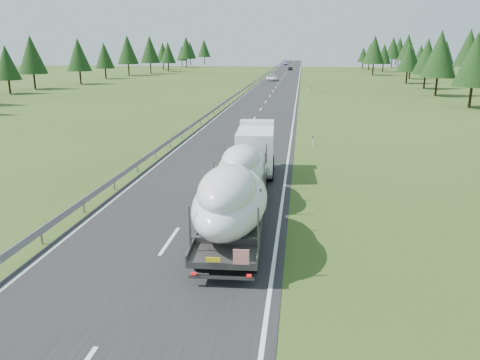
# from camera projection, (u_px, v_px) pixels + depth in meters

# --- Properties ---
(road_surface) EXTENTS (10.00, 400.00, 0.02)m
(road_surface) POSITION_uv_depth(u_px,v_px,m) (278.00, 84.00, 106.98)
(road_surface) COLOR black
(road_surface) RESTS_ON ground
(guardrail) EXTENTS (0.10, 400.00, 0.76)m
(guardrail) POSITION_uv_depth(u_px,v_px,m) (255.00, 81.00, 107.43)
(guardrail) COLOR slate
(guardrail) RESTS_ON ground
(marker_posts) EXTENTS (0.13, 350.08, 1.00)m
(marker_posts) POSITION_uv_depth(u_px,v_px,m) (306.00, 70.00, 158.48)
(marker_posts) COLOR silver
(marker_posts) RESTS_ON ground
(highway_sign) EXTENTS (0.08, 0.90, 2.60)m
(highway_sign) POSITION_uv_depth(u_px,v_px,m) (312.00, 82.00, 86.52)
(highway_sign) COLOR slate
(highway_sign) RESTS_ON ground
(tree_line_right) EXTENTS (28.49, 258.61, 12.63)m
(tree_line_right) POSITION_uv_depth(u_px,v_px,m) (478.00, 53.00, 90.51)
(tree_line_right) COLOR black
(tree_line_right) RESTS_ON ground
(tree_line_left) EXTENTS (15.12, 258.60, 12.42)m
(tree_line_left) POSITION_uv_depth(u_px,v_px,m) (89.00, 52.00, 109.21)
(tree_line_left) COLOR black
(tree_line_left) RESTS_ON ground
(boat_truck) EXTENTS (3.26, 17.82, 3.68)m
(boat_truck) POSITION_uv_depth(u_px,v_px,m) (241.00, 176.00, 23.05)
(boat_truck) COLOR silver
(boat_truck) RESTS_ON ground
(distant_van) EXTENTS (2.77, 5.60, 1.53)m
(distant_van) POSITION_uv_depth(u_px,v_px,m) (272.00, 78.00, 116.98)
(distant_van) COLOR white
(distant_van) RESTS_ON ground
(distant_car_dark) EXTENTS (1.68, 3.93, 1.32)m
(distant_car_dark) POSITION_uv_depth(u_px,v_px,m) (290.00, 68.00, 170.88)
(distant_car_dark) COLOR black
(distant_car_dark) RESTS_ON ground
(distant_car_blue) EXTENTS (1.73, 4.53, 1.48)m
(distant_car_blue) POSITION_uv_depth(u_px,v_px,m) (285.00, 63.00, 223.00)
(distant_car_blue) COLOR #1C1F4E
(distant_car_blue) RESTS_ON ground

